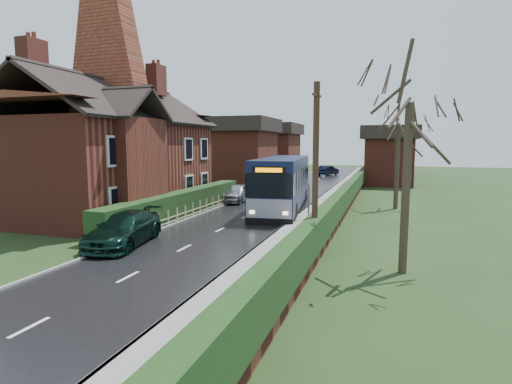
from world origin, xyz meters
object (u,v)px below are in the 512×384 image
(bus_stop_sign, at_px, (309,188))
(telegraph_pole, at_px, (315,174))
(brick_house, at_px, (113,147))
(car_green, at_px, (124,229))
(bus, at_px, (283,184))
(car_silver, at_px, (238,193))

(bus_stop_sign, bearing_deg, telegraph_pole, -85.57)
(brick_house, height_order, car_green, brick_house)
(car_green, bearing_deg, bus, 59.42)
(telegraph_pole, bearing_deg, brick_house, 162.05)
(brick_house, distance_m, car_green, 9.81)
(telegraph_pole, bearing_deg, bus, 118.07)
(bus, distance_m, car_silver, 4.93)
(car_green, bearing_deg, bus_stop_sign, 39.42)
(brick_house, height_order, bus_stop_sign, brick_house)
(brick_house, relative_size, bus, 1.20)
(car_silver, bearing_deg, car_green, -89.49)
(brick_house, xyz_separation_m, bus_stop_sign, (12.73, 1.22, -2.39))
(bus, xyz_separation_m, bus_stop_sign, (2.56, -3.71, 0.19))
(bus_stop_sign, bearing_deg, car_silver, 130.88)
(bus_stop_sign, relative_size, telegraph_pole, 0.44)
(brick_house, relative_size, car_green, 2.87)
(car_silver, distance_m, car_green, 14.23)
(telegraph_pole, bearing_deg, bus_stop_sign, 110.37)
(car_silver, distance_m, telegraph_pole, 16.97)
(brick_house, bearing_deg, bus_stop_sign, 5.49)
(car_silver, xyz_separation_m, bus_stop_sign, (6.80, -6.00, 1.25))
(car_silver, xyz_separation_m, telegraph_pole, (8.60, -14.37, 2.72))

